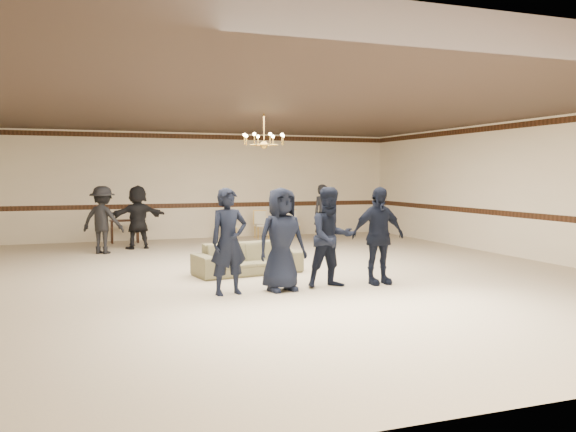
% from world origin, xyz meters
% --- Properties ---
extents(room, '(12.01, 14.01, 3.21)m').
position_xyz_m(room, '(0.00, 0.00, 1.60)').
color(room, '#B6A48C').
rests_on(room, ground).
extents(chair_rail, '(12.00, 0.02, 0.14)m').
position_xyz_m(chair_rail, '(0.00, 6.99, 1.00)').
color(chair_rail, '#391E11').
rests_on(chair_rail, wall_back).
extents(crown_molding, '(12.00, 0.02, 0.14)m').
position_xyz_m(crown_molding, '(0.00, 6.99, 3.08)').
color(crown_molding, '#391E11').
rests_on(crown_molding, wall_back).
extents(chandelier, '(0.94, 0.94, 0.89)m').
position_xyz_m(chandelier, '(0.00, 1.00, 2.88)').
color(chandelier, gold).
rests_on(chandelier, ceiling).
extents(boy_a, '(0.69, 0.51, 1.72)m').
position_xyz_m(boy_a, '(-1.43, -1.63, 0.86)').
color(boy_a, black).
rests_on(boy_a, floor).
extents(boy_b, '(0.90, 0.65, 1.72)m').
position_xyz_m(boy_b, '(-0.53, -1.63, 0.86)').
color(boy_b, black).
rests_on(boy_b, floor).
extents(boy_c, '(0.86, 0.68, 1.72)m').
position_xyz_m(boy_c, '(0.37, -1.63, 0.86)').
color(boy_c, black).
rests_on(boy_c, floor).
extents(boy_d, '(1.01, 0.44, 1.72)m').
position_xyz_m(boy_d, '(1.27, -1.63, 0.86)').
color(boy_d, black).
rests_on(boy_d, floor).
extents(settee, '(2.18, 1.13, 0.61)m').
position_xyz_m(settee, '(-0.60, 0.17, 0.30)').
color(settee, '#706B4A').
rests_on(settee, floor).
extents(adult_left, '(1.23, 1.09, 1.66)m').
position_xyz_m(adult_left, '(-3.11, 4.24, 0.83)').
color(adult_left, black).
rests_on(adult_left, floor).
extents(adult_mid, '(1.60, 0.75, 1.66)m').
position_xyz_m(adult_mid, '(-2.21, 4.94, 0.83)').
color(adult_mid, black).
rests_on(adult_mid, floor).
extents(adult_right, '(0.61, 0.41, 1.66)m').
position_xyz_m(adult_right, '(2.89, 4.54, 0.83)').
color(adult_right, black).
rests_on(adult_right, floor).
extents(banquet_chair_left, '(0.43, 0.43, 0.83)m').
position_xyz_m(banquet_chair_left, '(0.57, 6.20, 0.42)').
color(banquet_chair_left, beige).
rests_on(banquet_chair_left, floor).
extents(banquet_chair_mid, '(0.42, 0.42, 0.83)m').
position_xyz_m(banquet_chair_mid, '(1.57, 6.20, 0.42)').
color(banquet_chair_mid, beige).
rests_on(banquet_chair_mid, floor).
extents(banquet_chair_right, '(0.42, 0.42, 0.83)m').
position_xyz_m(banquet_chair_right, '(2.57, 6.20, 0.42)').
color(banquet_chair_right, beige).
rests_on(banquet_chair_right, floor).
extents(console_table, '(0.82, 0.40, 0.66)m').
position_xyz_m(console_table, '(-2.43, 6.40, 0.33)').
color(console_table, black).
rests_on(console_table, floor).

